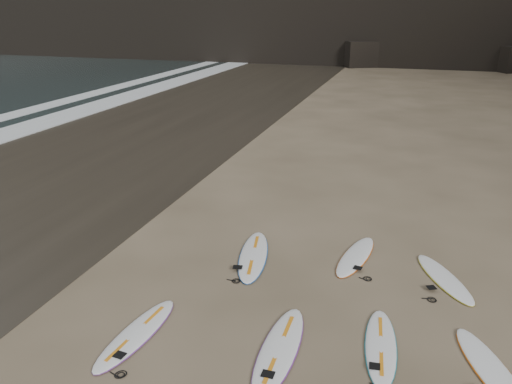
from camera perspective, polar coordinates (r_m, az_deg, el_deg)
ground at (r=9.60m, az=16.05°, el=-17.11°), size 240.00×240.00×0.00m
wet_sand at (r=22.56m, az=-17.78°, el=4.80°), size 12.00×200.00×0.01m
surfboard_0 at (r=9.85m, az=-13.50°, el=-15.43°), size 0.79×2.44×0.09m
surfboard_1 at (r=9.25m, az=2.69°, el=-17.45°), size 0.63×2.60×0.09m
surfboard_2 at (r=9.58m, az=14.08°, el=-16.66°), size 0.74×2.29×0.08m
surfboard_3 at (r=9.66m, az=25.30°, el=-17.87°), size 1.36×2.33×0.08m
surfboard_5 at (r=12.21m, az=-0.30°, el=-7.25°), size 1.16×2.74×0.10m
surfboard_6 at (r=12.43m, az=11.32°, el=-7.17°), size 0.98×2.39×0.08m
surfboard_7 at (r=12.04m, az=20.72°, el=-9.18°), size 1.50×2.26×0.08m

